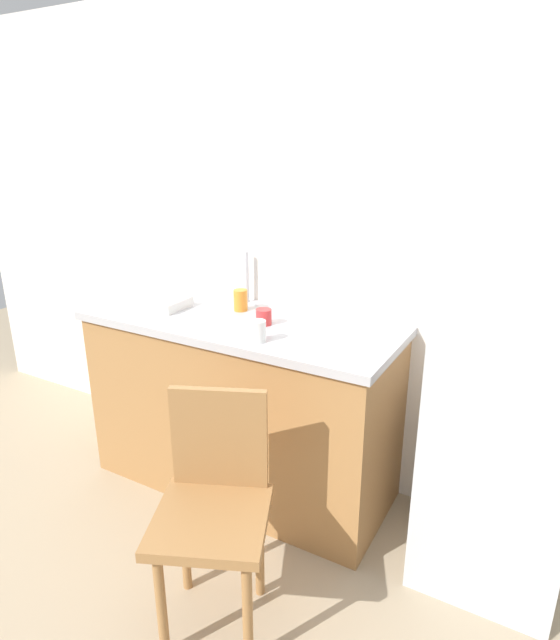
{
  "coord_description": "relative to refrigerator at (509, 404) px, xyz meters",
  "views": [
    {
      "loc": [
        1.27,
        -1.35,
        1.74
      ],
      "look_at": [
        0.17,
        0.6,
        0.97
      ],
      "focal_mm": 29.59,
      "sensor_mm": 36.0,
      "label": 1
    }
  ],
  "objects": [
    {
      "name": "cup_white",
      "position": [
        -0.99,
        -0.23,
        0.19
      ],
      "size": [
        0.06,
        0.06,
        0.09
      ],
      "primitive_type": "cylinder",
      "color": "white",
      "rests_on": "countertop"
    },
    {
      "name": "faucet",
      "position": [
        -1.34,
        0.24,
        0.28
      ],
      "size": [
        0.02,
        0.02,
        0.27
      ],
      "primitive_type": "cylinder",
      "color": "#B7B7BC",
      "rests_on": "countertop"
    },
    {
      "name": "ground_plane",
      "position": [
        -1.15,
        -0.66,
        -0.77
      ],
      "size": [
        8.0,
        8.0,
        0.0
      ],
      "primitive_type": "plane",
      "color": "tan"
    },
    {
      "name": "countertop",
      "position": [
        -1.23,
        -0.01,
        0.13
      ],
      "size": [
        1.56,
        0.64,
        0.04
      ],
      "primitive_type": "cube",
      "color": "#B7B7BC",
      "rests_on": "cabinet_base"
    },
    {
      "name": "cup_red",
      "position": [
        -1.08,
        -0.03,
        0.18
      ],
      "size": [
        0.07,
        0.07,
        0.07
      ],
      "primitive_type": "cylinder",
      "color": "red",
      "rests_on": "countertop"
    },
    {
      "name": "cabinet_base",
      "position": [
        -1.23,
        -0.01,
        -0.33
      ],
      "size": [
        1.52,
        0.6,
        0.88
      ],
      "primitive_type": "cube",
      "color": "#A87542",
      "rests_on": "ground_plane"
    },
    {
      "name": "back_wall",
      "position": [
        -1.15,
        0.34,
        0.45
      ],
      "size": [
        4.8,
        0.1,
        2.44
      ],
      "primitive_type": "cube",
      "color": "white",
      "rests_on": "ground_plane"
    },
    {
      "name": "refrigerator",
      "position": [
        0.0,
        0.0,
        0.0
      ],
      "size": [
        0.54,
        0.57,
        1.55
      ],
      "primitive_type": "cube",
      "color": "silver",
      "rests_on": "ground_plane"
    },
    {
      "name": "chair",
      "position": [
        -0.86,
        -0.75,
        -0.27
      ],
      "size": [
        0.53,
        0.53,
        0.89
      ],
      "rotation": [
        0.0,
        0.0,
        0.41
      ],
      "color": "#A87542",
      "rests_on": "ground_plane"
    },
    {
      "name": "dish_tray",
      "position": [
        -1.69,
        -0.05,
        0.17
      ],
      "size": [
        0.28,
        0.2,
        0.05
      ],
      "primitive_type": "cube",
      "color": "white",
      "rests_on": "countertop"
    },
    {
      "name": "cup_orange",
      "position": [
        -1.29,
        0.1,
        0.2
      ],
      "size": [
        0.07,
        0.07,
        0.11
      ],
      "primitive_type": "cylinder",
      "color": "orange",
      "rests_on": "countertop"
    }
  ]
}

